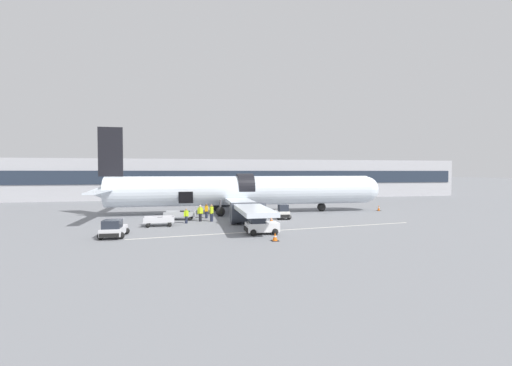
% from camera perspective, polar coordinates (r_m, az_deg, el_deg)
% --- Properties ---
extents(ground_plane, '(500.00, 500.00, 0.00)m').
position_cam_1_polar(ground_plane, '(37.59, 2.93, -6.34)').
color(ground_plane, slate).
extents(apron_marking_line, '(27.65, 3.98, 0.01)m').
position_cam_1_polar(apron_marking_line, '(32.02, 4.96, -7.78)').
color(apron_marking_line, silver).
rests_on(apron_marking_line, ground_plane).
extents(terminal_strip, '(97.65, 14.10, 7.82)m').
position_cam_1_polar(terminal_strip, '(74.08, -4.16, 0.77)').
color(terminal_strip, '#B2B2B7').
rests_on(terminal_strip, ground_plane).
extents(airplane, '(37.95, 34.95, 10.72)m').
position_cam_1_polar(airplane, '(44.23, -2.50, -1.42)').
color(airplane, silver).
rests_on(airplane, ground_plane).
extents(baggage_tug_lead, '(1.71, 2.41, 1.67)m').
position_cam_1_polar(baggage_tug_lead, '(39.20, 4.43, -4.99)').
color(baggage_tug_lead, silver).
rests_on(baggage_tug_lead, ground_plane).
extents(baggage_tug_mid, '(2.15, 3.25, 1.48)m').
position_cam_1_polar(baggage_tug_mid, '(30.64, -22.67, -7.14)').
color(baggage_tug_mid, silver).
rests_on(baggage_tug_mid, ground_plane).
extents(baggage_tug_rear, '(2.92, 2.10, 1.79)m').
position_cam_1_polar(baggage_tug_rear, '(29.75, 0.78, -7.05)').
color(baggage_tug_rear, white).
rests_on(baggage_tug_rear, ground_plane).
extents(baggage_cart_loading, '(4.36, 2.30, 1.06)m').
position_cam_1_polar(baggage_cart_loading, '(39.28, -12.29, -5.29)').
color(baggage_cart_loading, '#B7BABF').
rests_on(baggage_cart_loading, ground_plane).
extents(baggage_cart_queued, '(3.88, 2.13, 0.94)m').
position_cam_1_polar(baggage_cart_queued, '(35.40, -15.77, -6.18)').
color(baggage_cart_queued, silver).
rests_on(baggage_cart_queued, ground_plane).
extents(ground_crew_loader_a, '(0.51, 0.64, 1.85)m').
position_cam_1_polar(ground_crew_loader_a, '(37.39, -7.42, -4.89)').
color(ground_crew_loader_a, '#1E2338').
rests_on(ground_crew_loader_a, ground_plane).
extents(ground_crew_loader_b, '(0.61, 0.41, 1.78)m').
position_cam_1_polar(ground_crew_loader_b, '(37.63, -9.27, -4.91)').
color(ground_crew_loader_b, black).
rests_on(ground_crew_loader_b, ground_plane).
extents(ground_crew_driver, '(0.53, 0.47, 1.56)m').
position_cam_1_polar(ground_crew_driver, '(36.46, -11.55, -5.33)').
color(ground_crew_driver, '#1E2338').
rests_on(ground_crew_driver, ground_plane).
extents(ground_crew_supervisor, '(0.53, 0.53, 1.67)m').
position_cam_1_polar(ground_crew_supervisor, '(40.04, -8.26, -4.58)').
color(ground_crew_supervisor, '#1E2338').
rests_on(ground_crew_supervisor, ground_plane).
extents(safety_cone_nose, '(0.49, 0.49, 0.78)m').
position_cam_1_polar(safety_cone_nose, '(50.08, 19.77, -3.96)').
color(safety_cone_nose, black).
rests_on(safety_cone_nose, ground_plane).
extents(safety_cone_engine_left, '(0.57, 0.57, 0.64)m').
position_cam_1_polar(safety_cone_engine_left, '(26.93, 3.18, -8.99)').
color(safety_cone_engine_left, black).
rests_on(safety_cone_engine_left, ground_plane).
extents(safety_cone_wingtip, '(0.62, 0.62, 0.73)m').
position_cam_1_polar(safety_cone_wingtip, '(36.14, 2.56, -6.12)').
color(safety_cone_wingtip, black).
rests_on(safety_cone_wingtip, ground_plane).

